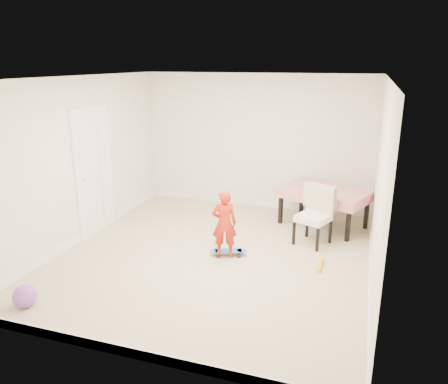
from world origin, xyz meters
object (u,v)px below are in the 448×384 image
(dining_table, at_px, (323,207))
(child, at_px, (224,226))
(balloon, at_px, (25,296))
(skateboard, at_px, (228,253))
(dining_chair, at_px, (313,216))

(dining_table, height_order, child, child)
(balloon, bearing_deg, dining_table, 51.25)
(skateboard, height_order, child, child)
(dining_table, bearing_deg, dining_chair, -73.20)
(dining_chair, distance_m, balloon, 4.22)
(skateboard, height_order, balloon, balloon)
(dining_chair, distance_m, child, 1.49)
(skateboard, xyz_separation_m, child, (-0.04, -0.08, 0.46))
(dining_table, xyz_separation_m, balloon, (-3.07, -3.82, -0.20))
(dining_table, distance_m, dining_chair, 0.88)
(dining_chair, height_order, skateboard, dining_chair)
(dining_table, distance_m, balloon, 4.91)
(dining_chair, bearing_deg, balloon, -113.48)
(skateboard, xyz_separation_m, balloon, (-1.86, -2.12, 0.10))
(dining_table, relative_size, skateboard, 2.67)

